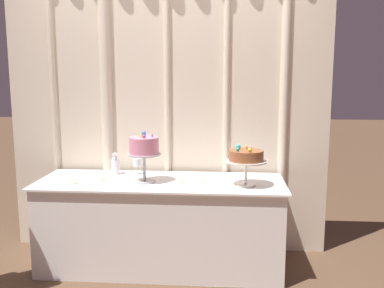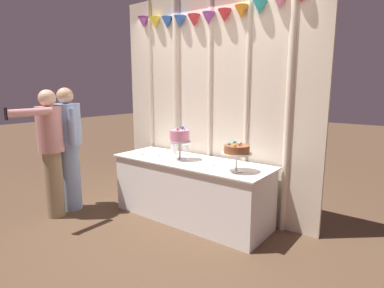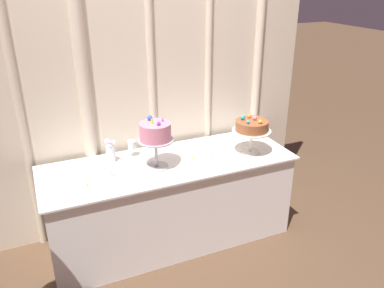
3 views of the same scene
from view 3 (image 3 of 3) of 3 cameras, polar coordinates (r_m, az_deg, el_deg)
The scene contains 11 objects.
ground_plane at distance 3.36m, azimuth -2.41°, elevation -14.47°, with size 24.00×24.00×0.00m, color brown.
draped_curtain at distance 3.17m, azimuth -6.42°, elevation 12.40°, with size 2.80×0.16×2.73m.
cake_table at distance 3.22m, azimuth -3.18°, elevation -8.38°, with size 1.97×0.69×0.72m.
cake_display_nearleft at distance 2.86m, azimuth -5.37°, elevation 1.45°, with size 0.26×0.26×0.40m.
cake_display_nearright at distance 3.15m, azimuth 8.69°, elevation 2.44°, with size 0.31×0.31×0.31m.
wine_glass at distance 3.13m, azimuth -8.79°, elevation -0.21°, with size 0.07×0.07×0.13m.
flower_vase at distance 3.07m, azimuth -11.81°, elevation -1.10°, with size 0.07×0.11×0.19m.
tealight_far_left at distance 2.78m, azimuth -14.99°, elevation -6.03°, with size 0.04×0.04×0.03m.
tealight_near_left at distance 2.90m, azimuth -11.66°, elevation -4.37°, with size 0.05×0.05×0.03m.
tealight_near_right at distance 3.05m, azimuth 0.04°, elevation -2.37°, with size 0.05×0.05×0.03m.
tealight_far_right at distance 3.13m, azimuth 2.90°, elevation -1.63°, with size 0.04×0.04×0.03m.
Camera 3 is at (-0.93, -2.46, 2.08)m, focal length 36.54 mm.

